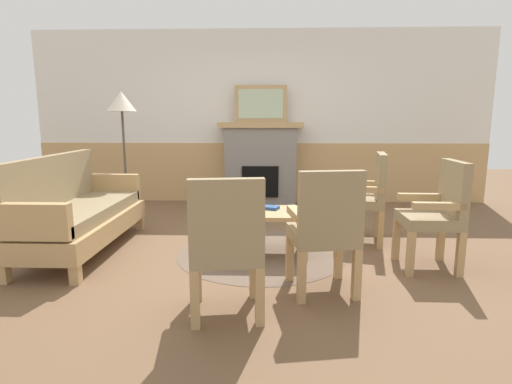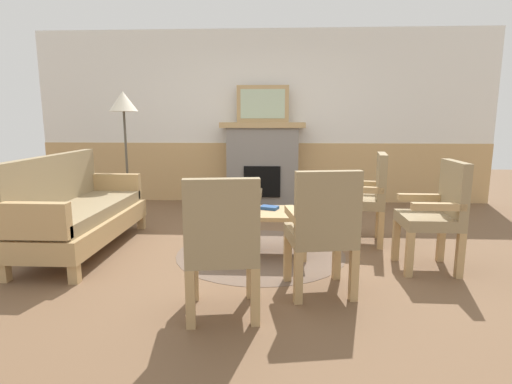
% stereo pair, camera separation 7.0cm
% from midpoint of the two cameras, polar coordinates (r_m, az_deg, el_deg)
% --- Properties ---
extents(ground_plane, '(14.00, 14.00, 0.00)m').
position_cam_midpoint_polar(ground_plane, '(4.24, 0.23, -8.20)').
color(ground_plane, brown).
extents(wall_back, '(7.20, 0.14, 2.70)m').
position_cam_midpoint_polar(wall_back, '(6.61, 1.33, 10.03)').
color(wall_back, white).
rests_on(wall_back, ground_plane).
extents(fireplace, '(1.30, 0.44, 1.28)m').
position_cam_midpoint_polar(fireplace, '(6.40, 1.24, 4.12)').
color(fireplace, gray).
rests_on(fireplace, ground_plane).
extents(framed_picture, '(0.80, 0.04, 0.56)m').
position_cam_midpoint_polar(framed_picture, '(6.37, 1.27, 12.26)').
color(framed_picture, tan).
rests_on(framed_picture, fireplace).
extents(couch, '(0.70, 1.80, 0.98)m').
position_cam_midpoint_polar(couch, '(4.51, -23.19, -2.67)').
color(couch, tan).
rests_on(couch, ground_plane).
extents(coffee_table, '(0.96, 0.56, 0.44)m').
position_cam_midpoint_polar(coffee_table, '(4.04, 1.15, -3.42)').
color(coffee_table, tan).
rests_on(coffee_table, ground_plane).
extents(round_rug, '(1.69, 1.69, 0.01)m').
position_cam_midpoint_polar(round_rug, '(4.15, 1.13, -8.56)').
color(round_rug, brown).
rests_on(round_rug, ground_plane).
extents(book_on_table, '(0.21, 0.17, 0.03)m').
position_cam_midpoint_polar(book_on_table, '(4.11, 2.36, -2.19)').
color(book_on_table, navy).
rests_on(book_on_table, coffee_table).
extents(footstool, '(0.40, 0.40, 0.36)m').
position_cam_midpoint_polar(footstool, '(5.63, -0.88, -0.54)').
color(footstool, tan).
rests_on(footstool, ground_plane).
extents(armchair_near_fireplace, '(0.49, 0.49, 0.98)m').
position_cam_midpoint_polar(armchair_near_fireplace, '(3.95, 24.55, -2.40)').
color(armchair_near_fireplace, tan).
rests_on(armchair_near_fireplace, ground_plane).
extents(armchair_by_window_left, '(0.56, 0.56, 0.98)m').
position_cam_midpoint_polar(armchair_by_window_left, '(4.55, 15.85, -0.27)').
color(armchair_by_window_left, tan).
rests_on(armchair_by_window_left, ground_plane).
extents(armchair_front_left, '(0.55, 0.55, 0.98)m').
position_cam_midpoint_polar(armchair_front_left, '(3.12, 9.95, -4.83)').
color(armchair_front_left, tan).
rests_on(armchair_front_left, ground_plane).
extents(armchair_front_center, '(0.54, 0.54, 0.98)m').
position_cam_midpoint_polar(armchair_front_center, '(2.73, -4.04, -6.89)').
color(armchair_front_center, tan).
rests_on(armchair_front_center, ground_plane).
extents(floor_lamp_by_couch, '(0.36, 0.36, 1.68)m').
position_cam_midpoint_polar(floor_lamp_by_couch, '(5.54, -17.72, 10.94)').
color(floor_lamp_by_couch, '#332D28').
rests_on(floor_lamp_by_couch, ground_plane).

